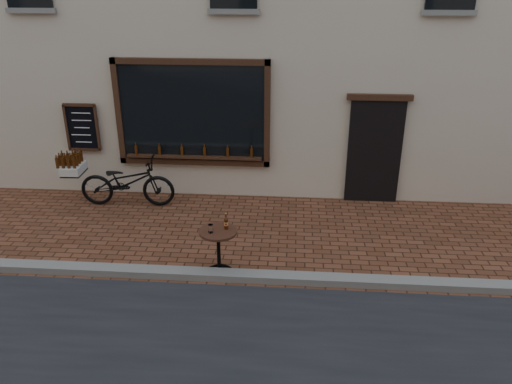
{
  "coord_description": "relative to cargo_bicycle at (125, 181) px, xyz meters",
  "views": [
    {
      "loc": [
        0.21,
        -6.55,
        4.5
      ],
      "look_at": [
        -0.4,
        1.2,
        1.1
      ],
      "focal_mm": 35.0,
      "sensor_mm": 36.0,
      "label": 1
    }
  ],
  "objects": [
    {
      "name": "kerb",
      "position": [
        3.27,
        -2.63,
        -0.47
      ],
      "size": [
        90.0,
        0.25,
        0.12
      ],
      "primitive_type": "cube",
      "color": "slate",
      "rests_on": "ground"
    },
    {
      "name": "cargo_bicycle",
      "position": [
        0.0,
        0.0,
        0.0
      ],
      "size": [
        2.36,
        0.77,
        1.11
      ],
      "rotation": [
        0.0,
        0.0,
        1.61
      ],
      "color": "black",
      "rests_on": "ground"
    },
    {
      "name": "bistro_table",
      "position": [
        2.34,
        -2.48,
        0.03
      ],
      "size": [
        0.62,
        0.62,
        1.06
      ],
      "color": "black",
      "rests_on": "ground"
    },
    {
      "name": "ground",
      "position": [
        3.27,
        -2.83,
        -0.53
      ],
      "size": [
        90.0,
        90.0,
        0.0
      ],
      "primitive_type": "plane",
      "color": "#4F2A19",
      "rests_on": "ground"
    }
  ]
}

